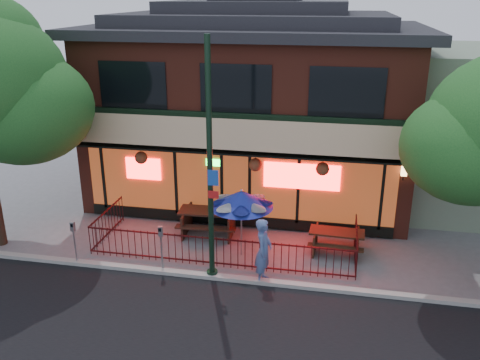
{
  "coord_description": "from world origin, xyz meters",
  "views": [
    {
      "loc": [
        3.35,
        -13.23,
        7.95
      ],
      "look_at": [
        0.38,
        2.0,
        2.23
      ],
      "focal_mm": 38.0,
      "sensor_mm": 36.0,
      "label": 1
    }
  ],
  "objects_px": {
    "picnic_table_left": "(209,218)",
    "parking_meter_near": "(161,241)",
    "parking_meter_far": "(74,236)",
    "pedestrian": "(264,251)",
    "street_light": "(210,177)",
    "patio_umbrella": "(241,199)",
    "picnic_table_right": "(337,238)"
  },
  "relations": [
    {
      "from": "picnic_table_left",
      "to": "parking_meter_far",
      "type": "xyz_separation_m",
      "value": [
        -3.53,
        -2.88,
        0.38
      ]
    },
    {
      "from": "pedestrian",
      "to": "picnic_table_right",
      "type": "bearing_deg",
      "value": -36.78
    },
    {
      "from": "parking_meter_far",
      "to": "parking_meter_near",
      "type": "bearing_deg",
      "value": 1.65
    },
    {
      "from": "picnic_table_left",
      "to": "street_light",
      "type": "bearing_deg",
      "value": -74.03
    },
    {
      "from": "picnic_table_left",
      "to": "parking_meter_near",
      "type": "relative_size",
      "value": 1.42
    },
    {
      "from": "street_light",
      "to": "pedestrian",
      "type": "relative_size",
      "value": 3.55
    },
    {
      "from": "picnic_table_left",
      "to": "parking_meter_near",
      "type": "xyz_separation_m",
      "value": [
        -0.75,
        -2.8,
        0.44
      ]
    },
    {
      "from": "picnic_table_left",
      "to": "parking_meter_far",
      "type": "bearing_deg",
      "value": -140.79
    },
    {
      "from": "street_light",
      "to": "parking_meter_near",
      "type": "height_order",
      "value": "street_light"
    },
    {
      "from": "street_light",
      "to": "patio_umbrella",
      "type": "xyz_separation_m",
      "value": [
        0.6,
        1.49,
        -1.2
      ]
    },
    {
      "from": "picnic_table_left",
      "to": "patio_umbrella",
      "type": "bearing_deg",
      "value": -43.26
    },
    {
      "from": "parking_meter_far",
      "to": "pedestrian",
      "type": "bearing_deg",
      "value": 1.27
    },
    {
      "from": "picnic_table_right",
      "to": "pedestrian",
      "type": "relative_size",
      "value": 0.91
    },
    {
      "from": "street_light",
      "to": "picnic_table_right",
      "type": "bearing_deg",
      "value": 32.31
    },
    {
      "from": "street_light",
      "to": "patio_umbrella",
      "type": "height_order",
      "value": "street_light"
    },
    {
      "from": "parking_meter_near",
      "to": "parking_meter_far",
      "type": "height_order",
      "value": "parking_meter_near"
    },
    {
      "from": "street_light",
      "to": "parking_meter_near",
      "type": "relative_size",
      "value": 4.65
    },
    {
      "from": "patio_umbrella",
      "to": "parking_meter_far",
      "type": "distance_m",
      "value": 5.26
    },
    {
      "from": "pedestrian",
      "to": "parking_meter_far",
      "type": "relative_size",
      "value": 1.38
    },
    {
      "from": "picnic_table_left",
      "to": "parking_meter_near",
      "type": "bearing_deg",
      "value": -105.04
    },
    {
      "from": "parking_meter_far",
      "to": "picnic_table_left",
      "type": "bearing_deg",
      "value": 39.21
    },
    {
      "from": "patio_umbrella",
      "to": "parking_meter_far",
      "type": "height_order",
      "value": "patio_umbrella"
    },
    {
      "from": "picnic_table_left",
      "to": "parking_meter_far",
      "type": "height_order",
      "value": "parking_meter_far"
    },
    {
      "from": "picnic_table_right",
      "to": "parking_meter_near",
      "type": "relative_size",
      "value": 1.2
    },
    {
      "from": "picnic_table_left",
      "to": "parking_meter_far",
      "type": "distance_m",
      "value": 4.57
    },
    {
      "from": "parking_meter_near",
      "to": "picnic_table_right",
      "type": "bearing_deg",
      "value": 23.79
    },
    {
      "from": "picnic_table_left",
      "to": "picnic_table_right",
      "type": "distance_m",
      "value": 4.43
    },
    {
      "from": "picnic_table_right",
      "to": "parking_meter_near",
      "type": "height_order",
      "value": "parking_meter_near"
    },
    {
      "from": "picnic_table_left",
      "to": "pedestrian",
      "type": "distance_m",
      "value": 3.63
    },
    {
      "from": "pedestrian",
      "to": "parking_meter_near",
      "type": "relative_size",
      "value": 1.31
    },
    {
      "from": "patio_umbrella",
      "to": "parking_meter_near",
      "type": "height_order",
      "value": "patio_umbrella"
    },
    {
      "from": "street_light",
      "to": "parking_meter_far",
      "type": "distance_m",
      "value": 4.85
    }
  ]
}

